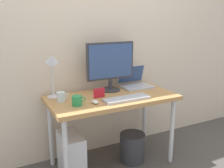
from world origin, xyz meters
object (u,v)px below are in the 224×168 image
glass_cup (61,97)px  computer_tower (71,155)px  desk (112,103)px  laptop (134,81)px  desk_lamp (53,66)px  mouse (95,102)px  keyboard (127,99)px  photo_frame (99,93)px  coffee_mug (77,101)px  monitor (111,64)px  wastebasket (132,147)px

glass_cup → computer_tower: glass_cup is taller
desk → laptop: (0.38, 0.20, 0.13)m
desk_lamp → mouse: bearing=-47.6°
keyboard → photo_frame: (-0.20, 0.18, 0.04)m
glass_cup → photo_frame: (0.35, -0.05, 0.00)m
keyboard → coffee_mug: 0.46m
mouse → photo_frame: (0.10, 0.14, 0.03)m
keyboard → computer_tower: (-0.50, 0.16, -0.53)m
desk → laptop: laptop is taller
laptop → computer_tower: size_ratio=0.76×
desk_lamp → computer_tower: bearing=-67.2°
mouse → desk_lamp: bearing=132.4°
glass_cup → photo_frame: bearing=-8.7°
desk → photo_frame: photo_frame is taller
monitor → keyboard: 0.44m
keyboard → laptop: bearing=49.8°
coffee_mug → photo_frame: size_ratio=1.12×
mouse → computer_tower: mouse is taller
mouse → wastebasket: mouse is taller
coffee_mug → wastebasket: 0.86m
laptop → desk_lamp: (-0.89, -0.02, 0.25)m
keyboard → desk_lamp: bearing=149.1°
desk → photo_frame: bearing=177.4°
desk_lamp → keyboard: (0.58, -0.35, -0.30)m
coffee_mug → computer_tower: (-0.04, 0.10, -0.56)m
laptop → keyboard: laptop is taller
mouse → wastebasket: bearing=9.8°
computer_tower → wastebasket: 0.65m
monitor → desk_lamp: (-0.59, 0.00, 0.03)m
laptop → coffee_mug: bearing=-158.3°
mouse → glass_cup: size_ratio=0.81×
glass_cup → computer_tower: (0.05, -0.07, -0.56)m
desk → coffee_mug: (-0.39, -0.11, 0.12)m
keyboard → photo_frame: photo_frame is taller
desk_lamp → photo_frame: size_ratio=4.00×
glass_cup → wastebasket: bearing=-9.3°
computer_tower → wastebasket: size_ratio=1.40×
coffee_mug → monitor: bearing=31.5°
keyboard → coffee_mug: size_ratio=3.57×
monitor → keyboard: bearing=-91.2°
desk → wastebasket: bearing=-14.4°
desk_lamp → photo_frame: 0.49m
glass_cup → desk_lamp: bearing=105.5°
glass_cup → wastebasket: glass_cup is taller
mouse → wastebasket: size_ratio=0.30×
mouse → glass_cup: glass_cup is taller
mouse → photo_frame: bearing=53.7°
laptop → coffee_mug: size_ratio=2.60×
desk → computer_tower: bearing=-178.4°
mouse → glass_cup: bearing=142.6°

